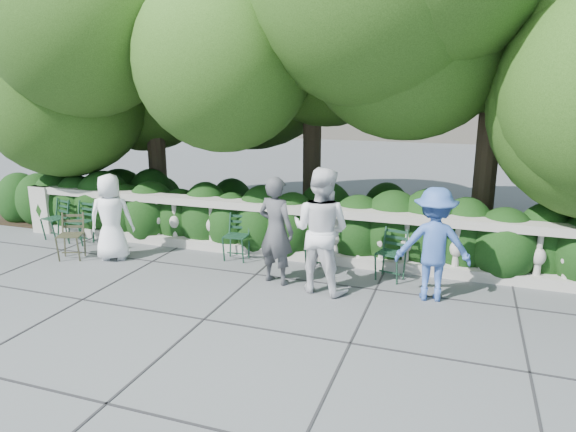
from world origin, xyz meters
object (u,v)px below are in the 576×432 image
(person_casual_man, at_px, (321,230))
(person_older_blue, at_px, (434,244))
(chair_e, at_px, (386,282))
(chair_weathered, at_px, (70,261))
(chair_a, at_px, (51,241))
(person_woman_grey, at_px, (276,230))
(chair_d, at_px, (234,262))
(person_businessman, at_px, (111,217))
(chair_b, at_px, (76,245))
(chair_c, at_px, (316,272))

(person_casual_man, height_order, person_older_blue, person_casual_man)
(chair_e, distance_m, chair_weathered, 5.57)
(chair_a, relative_size, person_woman_grey, 0.49)
(chair_d, xyz_separation_m, person_woman_grey, (1.05, -0.64, 0.86))
(chair_a, height_order, person_businessman, person_businessman)
(person_older_blue, bearing_deg, chair_a, -12.05)
(person_casual_man, xyz_separation_m, person_older_blue, (1.62, 0.23, -0.12))
(chair_weathered, bearing_deg, person_older_blue, -18.27)
(chair_b, relative_size, chair_e, 1.00)
(person_businessman, bearing_deg, person_woman_grey, 156.39)
(person_woman_grey, bearing_deg, chair_c, -111.55)
(chair_b, relative_size, chair_weathered, 1.00)
(chair_c, bearing_deg, person_businessman, -168.98)
(person_businessman, xyz_separation_m, person_woman_grey, (3.18, -0.10, 0.08))
(chair_b, relative_size, person_casual_man, 0.44)
(chair_c, height_order, person_casual_man, person_casual_man)
(chair_b, height_order, chair_c, same)
(chair_weathered, distance_m, person_casual_man, 4.69)
(chair_d, distance_m, person_casual_man, 2.16)
(person_businessman, bearing_deg, chair_a, -35.96)
(chair_c, distance_m, person_casual_man, 1.23)
(chair_b, xyz_separation_m, chair_e, (6.09, 0.03, 0.00))
(chair_c, relative_size, person_casual_man, 0.44)
(chair_e, distance_m, person_casual_man, 1.47)
(chair_e, xyz_separation_m, chair_weathered, (-5.50, -0.86, 0.00))
(chair_a, height_order, chair_c, same)
(person_casual_man, bearing_deg, person_older_blue, -161.28)
(chair_a, xyz_separation_m, chair_b, (0.66, -0.05, 0.00))
(chair_e, relative_size, person_casual_man, 0.44)
(chair_b, distance_m, chair_weathered, 1.01)
(chair_weathered, height_order, person_woman_grey, person_woman_grey)
(chair_c, height_order, person_businessman, person_businessman)
(chair_a, distance_m, chair_c, 5.57)
(person_businessman, bearing_deg, chair_weathered, 8.60)
(chair_c, xyz_separation_m, chair_e, (1.18, -0.07, 0.00))
(chair_c, height_order, chair_weathered, same)
(chair_b, height_order, person_casual_man, person_casual_man)
(person_woman_grey, bearing_deg, chair_d, -16.26)
(chair_a, distance_m, person_older_blue, 7.52)
(person_older_blue, bearing_deg, person_casual_man, -0.63)
(chair_a, height_order, chair_e, same)
(person_businessman, xyz_separation_m, person_older_blue, (5.55, 0.05, 0.05))
(person_casual_man, bearing_deg, chair_weathered, 13.20)
(person_businessman, distance_m, person_casual_man, 3.93)
(chair_a, relative_size, chair_weathered, 1.00)
(chair_b, height_order, chair_e, same)
(person_woman_grey, bearing_deg, chair_a, 8.65)
(chair_d, height_order, person_older_blue, person_older_blue)
(chair_b, bearing_deg, person_older_blue, 2.61)
(chair_c, height_order, chair_d, same)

